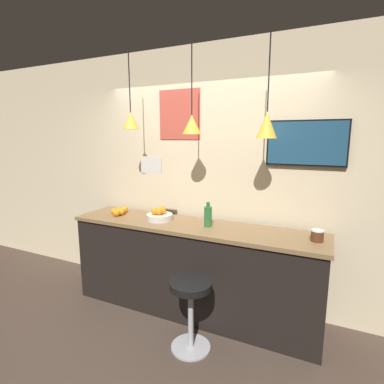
# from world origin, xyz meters

# --- Properties ---
(ground_plane) EXTENTS (14.00, 14.00, 0.00)m
(ground_plane) POSITION_xyz_m (0.00, 0.00, 0.00)
(ground_plane) COLOR #47382D
(back_wall) EXTENTS (8.00, 0.06, 2.90)m
(back_wall) POSITION_xyz_m (0.00, 0.97, 1.45)
(back_wall) COLOR beige
(back_wall) RESTS_ON ground_plane
(service_counter) EXTENTS (2.73, 0.61, 0.99)m
(service_counter) POSITION_xyz_m (0.00, 0.55, 0.50)
(service_counter) COLOR black
(service_counter) RESTS_ON ground_plane
(bar_stool) EXTENTS (0.38, 0.38, 0.65)m
(bar_stool) POSITION_xyz_m (0.25, 0.00, 0.47)
(bar_stool) COLOR #B7B7BC
(bar_stool) RESTS_ON ground_plane
(fruit_bowl) EXTENTS (0.29, 0.29, 0.15)m
(fruit_bowl) POSITION_xyz_m (-0.40, 0.56, 1.05)
(fruit_bowl) COLOR beige
(fruit_bowl) RESTS_ON service_counter
(orange_pile) EXTENTS (0.19, 0.27, 0.09)m
(orange_pile) POSITION_xyz_m (-0.96, 0.57, 1.04)
(orange_pile) COLOR orange
(orange_pile) RESTS_ON service_counter
(juice_bottle) EXTENTS (0.08, 0.08, 0.26)m
(juice_bottle) POSITION_xyz_m (0.18, 0.56, 1.10)
(juice_bottle) COLOR #286B33
(juice_bottle) RESTS_ON service_counter
(spread_jar) EXTENTS (0.11, 0.11, 0.10)m
(spread_jar) POSITION_xyz_m (1.23, 0.56, 1.05)
(spread_jar) COLOR #562D19
(spread_jar) RESTS_ON service_counter
(pendant_lamp_left) EXTENTS (0.18, 0.18, 0.81)m
(pendant_lamp_left) POSITION_xyz_m (-0.74, 0.55, 2.08)
(pendant_lamp_left) COLOR black
(pendant_lamp_middle) EXTENTS (0.19, 0.19, 0.87)m
(pendant_lamp_middle) POSITION_xyz_m (0.00, 0.55, 2.03)
(pendant_lamp_middle) COLOR black
(pendant_lamp_right) EXTENTS (0.19, 0.19, 0.91)m
(pendant_lamp_right) POSITION_xyz_m (0.74, 0.55, 2.01)
(pendant_lamp_right) COLOR black
(mounted_tv) EXTENTS (0.75, 0.04, 0.44)m
(mounted_tv) POSITION_xyz_m (1.05, 0.91, 1.85)
(mounted_tv) COLOR black
(hanging_menu_board) EXTENTS (0.24, 0.01, 0.17)m
(hanging_menu_board) POSITION_xyz_m (-0.35, 0.33, 1.63)
(hanging_menu_board) COLOR silver
(wall_poster) EXTENTS (0.52, 0.01, 0.56)m
(wall_poster) POSITION_xyz_m (-0.34, 0.93, 2.16)
(wall_poster) COLOR #C64C3D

